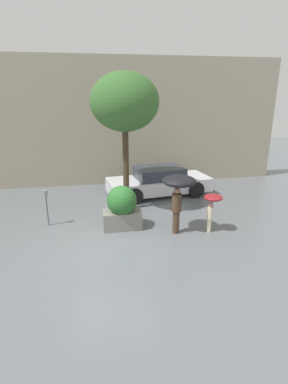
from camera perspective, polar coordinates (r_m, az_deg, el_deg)
ground_plane at (r=9.26m, az=-6.62°, el=-9.71°), size 40.00×40.00×0.00m
building_facade at (r=14.75m, az=-8.69°, el=12.89°), size 18.00×0.30×6.00m
planter_box at (r=9.93m, az=-4.22°, el=-2.90°), size 1.27×0.99×1.48m
person_adult at (r=9.46m, az=6.61°, el=1.00°), size 1.07×1.07×1.89m
person_child at (r=9.82m, az=12.87°, el=-2.05°), size 0.60×0.60×1.27m
parked_car_near at (r=13.32m, az=2.88°, el=1.95°), size 4.71×2.44×1.26m
street_tree at (r=11.02m, az=-3.70°, el=16.61°), size 2.45×2.45×5.09m
parking_meter at (r=10.58m, az=-18.14°, el=-1.49°), size 0.14×0.14×1.28m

